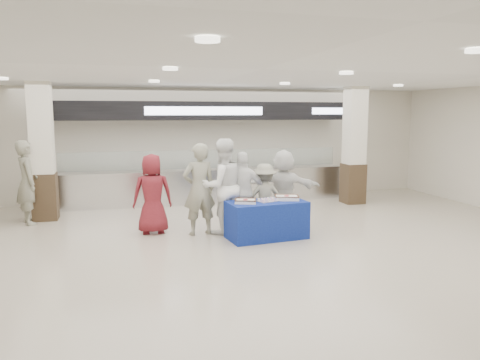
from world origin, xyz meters
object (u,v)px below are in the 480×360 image
object	(u,v)px
civilian_maroon	(152,194)
chef_tall	(223,186)
display_table	(267,220)
cupcake_tray	(267,200)
chef_short	(243,192)
sheet_cake_right	(287,197)
soldier_bg	(27,182)
civilian_white	(284,188)
soldier_b	(264,197)
soldier_a	(199,189)
sheet_cake_left	(246,201)

from	to	relation	value
civilian_maroon	chef_tall	bearing A→B (deg)	165.53
display_table	civilian_maroon	bearing A→B (deg)	149.07
display_table	civilian_maroon	world-z (taller)	civilian_maroon
cupcake_tray	chef_short	xyz separation A→B (m)	(-0.32, 0.64, 0.07)
sheet_cake_right	civilian_maroon	size ratio (longest dim) A/B	0.33
cupcake_tray	soldier_bg	world-z (taller)	soldier_bg
civilian_white	chef_tall	bearing A→B (deg)	36.22
chef_short	soldier_b	world-z (taller)	chef_short
sheet_cake_right	soldier_bg	size ratio (longest dim) A/B	0.29
cupcake_tray	civilian_white	bearing A→B (deg)	53.39
chef_tall	cupcake_tray	bearing A→B (deg)	129.89
chef_short	soldier_bg	xyz separation A→B (m)	(-4.51, 1.92, 0.10)
cupcake_tray	soldier_a	world-z (taller)	soldier_a
soldier_b	cupcake_tray	bearing A→B (deg)	82.51
cupcake_tray	soldier_bg	distance (m)	5.47
display_table	cupcake_tray	world-z (taller)	cupcake_tray
sheet_cake_left	chef_tall	xyz separation A→B (m)	(-0.30, 0.68, 0.19)
civilian_maroon	chef_short	distance (m)	1.89
display_table	soldier_bg	distance (m)	5.49
sheet_cake_left	chef_short	xyz separation A→B (m)	(0.14, 0.68, 0.05)
display_table	sheet_cake_right	xyz separation A→B (m)	(0.45, 0.08, 0.42)
cupcake_tray	civilian_white	distance (m)	1.15
civilian_white	display_table	bearing A→B (deg)	78.03
soldier_b	civilian_maroon	bearing A→B (deg)	-3.23
sheet_cake_left	chef_short	size ratio (longest dim) A/B	0.29
display_table	civilian_white	distance (m)	1.26
civilian_maroon	chef_short	xyz separation A→B (m)	(1.86, -0.35, 0.01)
display_table	soldier_b	world-z (taller)	soldier_b
civilian_white	soldier_bg	distance (m)	5.75
display_table	chef_tall	world-z (taller)	chef_tall
display_table	sheet_cake_left	xyz separation A→B (m)	(-0.45, -0.04, 0.42)
sheet_cake_right	chef_tall	world-z (taller)	chef_tall
cupcake_tray	civilian_white	xyz separation A→B (m)	(0.69, 0.92, 0.07)
chef_tall	sheet_cake_left	bearing A→B (deg)	103.58
sheet_cake_right	chef_short	world-z (taller)	chef_short
soldier_a	soldier_bg	world-z (taller)	soldier_bg
soldier_bg	civilian_maroon	bearing A→B (deg)	-140.83
display_table	soldier_bg	bearing A→B (deg)	145.73
soldier_a	sheet_cake_left	bearing A→B (deg)	131.61
civilian_white	civilian_maroon	bearing A→B (deg)	23.65
chef_tall	sheet_cake_right	bearing A→B (deg)	144.85
cupcake_tray	civilian_maroon	bearing A→B (deg)	155.53
display_table	civilian_white	size ratio (longest dim) A/B	0.91
soldier_a	cupcake_tray	bearing A→B (deg)	145.39
sheet_cake_right	chef_tall	distance (m)	1.34
chef_short	soldier_a	bearing A→B (deg)	11.18
display_table	sheet_cake_right	size ratio (longest dim) A/B	2.79
sheet_cake_left	soldier_b	size ratio (longest dim) A/B	0.34
cupcake_tray	chef_short	world-z (taller)	chef_short
soldier_a	soldier_bg	xyz separation A→B (m)	(-3.57, 1.92, 0.00)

